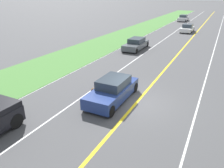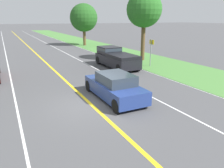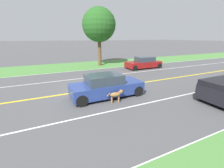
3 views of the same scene
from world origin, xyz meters
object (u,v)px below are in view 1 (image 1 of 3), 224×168
Objects in this scene: dog at (96,90)px; car_trailing_far at (183,18)px; ego_car at (113,90)px; car_trailing_near at (136,44)px; car_trailing_mid at (187,28)px.

dog is 0.22× the size of car_trailing_far.
ego_car is 45.55m from car_trailing_far.
dog is at bearing 100.15° from car_trailing_near.
car_trailing_far is at bearing -76.34° from dog.
car_trailing_mid is (0.07, -29.36, -0.06)m from ego_car.
car_trailing_mid reaches higher than car_trailing_near.
dog is 45.63m from car_trailing_far.
ego_car is 0.94× the size of car_trailing_far.
car_trailing_far reaches higher than car_trailing_near.
dog is 0.24× the size of car_trailing_mid.
car_trailing_far is (3.52, -16.05, 0.05)m from car_trailing_mid.
car_trailing_far is at bearing -85.48° from ego_car.
car_trailing_near is at bearing 90.02° from car_trailing_far.
ego_car reaches higher than car_trailing_near.
ego_car is 29.36m from car_trailing_mid.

